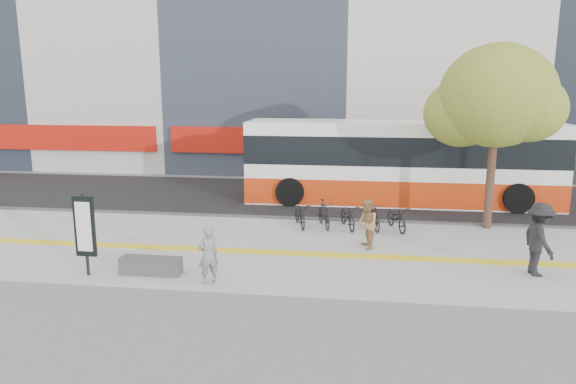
# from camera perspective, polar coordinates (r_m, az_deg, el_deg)

# --- Properties ---
(ground) EXTENTS (120.00, 120.00, 0.00)m
(ground) POSITION_cam_1_polar(r_m,az_deg,el_deg) (14.80, -3.38, -8.03)
(ground) COLOR #62625E
(ground) RESTS_ON ground
(sidewalk) EXTENTS (40.00, 7.00, 0.08)m
(sidewalk) POSITION_cam_1_polar(r_m,az_deg,el_deg) (16.18, -2.35, -6.12)
(sidewalk) COLOR gray
(sidewalk) RESTS_ON ground
(tactile_strip) EXTENTS (40.00, 0.45, 0.01)m
(tactile_strip) POSITION_cam_1_polar(r_m,az_deg,el_deg) (15.70, -2.68, -6.52)
(tactile_strip) COLOR yellow
(tactile_strip) RESTS_ON sidewalk
(street) EXTENTS (40.00, 8.00, 0.06)m
(street) POSITION_cam_1_polar(r_m,az_deg,el_deg) (23.35, 0.89, -0.55)
(street) COLOR black
(street) RESTS_ON ground
(curb) EXTENTS (40.00, 0.25, 0.14)m
(curb) POSITION_cam_1_polar(r_m,az_deg,el_deg) (19.49, -0.54, -2.92)
(curb) COLOR #3D3D40
(curb) RESTS_ON ground
(bench) EXTENTS (1.60, 0.45, 0.45)m
(bench) POSITION_cam_1_polar(r_m,az_deg,el_deg) (14.34, -14.69, -7.76)
(bench) COLOR #3D3D40
(bench) RESTS_ON sidewalk
(signboard) EXTENTS (0.55, 0.10, 2.20)m
(signboard) POSITION_cam_1_polar(r_m,az_deg,el_deg) (14.46, -21.25, -3.63)
(signboard) COLOR black
(signboard) RESTS_ON sidewalk
(street_tree) EXTENTS (4.40, 3.80, 6.31)m
(street_tree) POSITION_cam_1_polar(r_m,az_deg,el_deg) (19.00, 21.62, 9.46)
(street_tree) COLOR #3E281C
(street_tree) RESTS_ON sidewalk
(bus) EXTENTS (12.76, 3.02, 3.40)m
(bus) POSITION_cam_1_polar(r_m,az_deg,el_deg) (22.47, 12.04, 2.92)
(bus) COLOR white
(bus) RESTS_ON street
(bicycle_row) EXTENTS (4.34, 1.72, 0.95)m
(bicycle_row) POSITION_cam_1_polar(r_m,az_deg,el_deg) (18.21, 6.54, -2.56)
(bicycle_row) COLOR black
(bicycle_row) RESTS_ON sidewalk
(seated_woman) EXTENTS (0.64, 0.59, 1.47)m
(seated_woman) POSITION_cam_1_polar(r_m,az_deg,el_deg) (13.28, -8.69, -6.77)
(seated_woman) COLOR black
(seated_woman) RESTS_ON sidewalk
(pedestrian_tan) EXTENTS (0.76, 0.87, 1.53)m
(pedestrian_tan) POSITION_cam_1_polar(r_m,az_deg,el_deg) (16.00, 8.56, -3.45)
(pedestrian_tan) COLOR #A4764A
(pedestrian_tan) RESTS_ON sidewalk
(pedestrian_dark) EXTENTS (0.92, 1.35, 1.93)m
(pedestrian_dark) POSITION_cam_1_polar(r_m,az_deg,el_deg) (15.07, 25.65, -4.66)
(pedestrian_dark) COLOR black
(pedestrian_dark) RESTS_ON sidewalk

